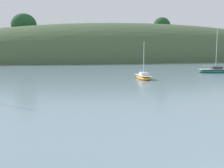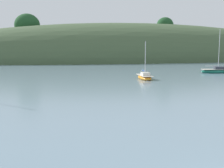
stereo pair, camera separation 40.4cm
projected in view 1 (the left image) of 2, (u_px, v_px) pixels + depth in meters
The scene contains 3 objects.
far_shoreline_hill at pixel (133, 60), 98.22m from camera, with size 150.00×36.00×27.97m.
sailboat_blue_center at pixel (214, 71), 52.50m from camera, with size 6.01×3.15×8.17m.
sailboat_white_near at pixel (143, 77), 42.43m from camera, with size 2.09×5.01×5.76m.
Camera 1 is at (-6.87, -6.56, 4.82)m, focal length 45.57 mm.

